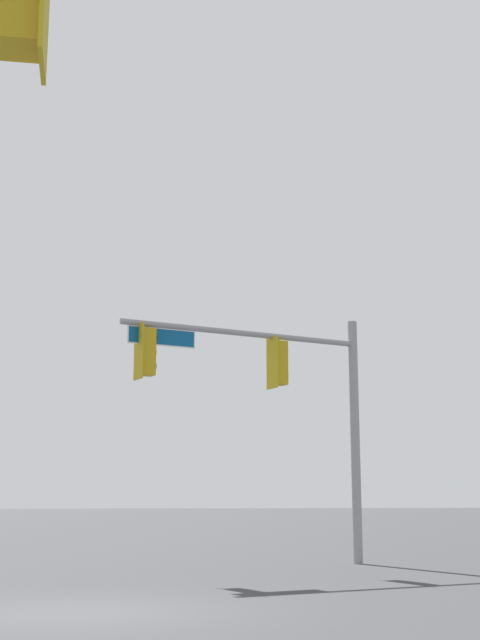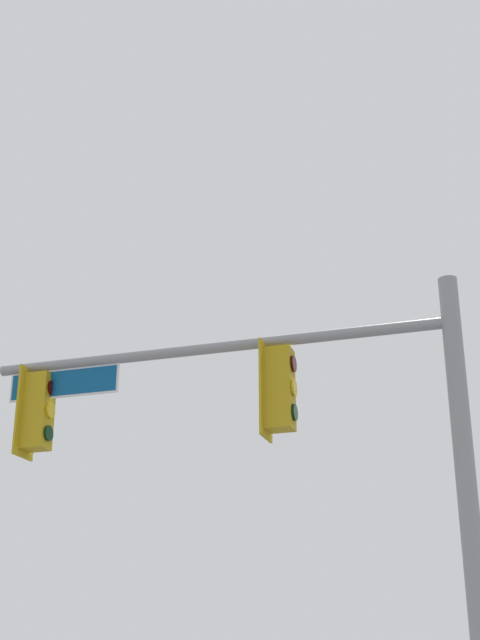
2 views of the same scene
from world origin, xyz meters
name	(u,v)px [view 1 (image 1 of 2)]	position (x,y,z in m)	size (l,w,h in m)	color
ground_plane	(76,613)	(0.00, 0.00, 0.00)	(400.00, 400.00, 0.00)	#38383A
signal_pole_near	(280,389)	(-5.35, -7.96, 4.27)	(6.41, 1.86, 6.19)	gray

